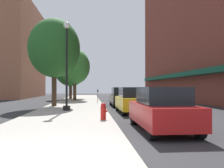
# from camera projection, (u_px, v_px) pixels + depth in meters

# --- Properties ---
(ground_plane) EXTENTS (90.00, 90.00, 0.00)m
(ground_plane) POSITION_uv_depth(u_px,v_px,m) (119.00, 105.00, 23.17)
(ground_plane) COLOR #2D2D30
(sidewalk_slab) EXTENTS (4.80, 50.00, 0.12)m
(sidewalk_slab) POSITION_uv_depth(u_px,v_px,m) (77.00, 104.00, 23.82)
(sidewalk_slab) COLOR #A8A399
(sidewalk_slab) RESTS_ON ground
(building_right_brick) EXTENTS (6.80, 40.00, 20.28)m
(building_right_brick) POSITION_uv_depth(u_px,v_px,m) (209.00, 15.00, 28.25)
(building_right_brick) COLOR brown
(building_right_brick) RESTS_ON ground
(building_far_background) EXTENTS (6.80, 18.00, 15.38)m
(building_far_background) POSITION_uv_depth(u_px,v_px,m) (18.00, 52.00, 40.90)
(building_far_background) COLOR #9E6047
(building_far_background) RESTS_ON ground
(lamppost) EXTENTS (0.48, 0.48, 5.90)m
(lamppost) POSITION_uv_depth(u_px,v_px,m) (67.00, 64.00, 16.14)
(lamppost) COLOR black
(lamppost) RESTS_ON sidewalk_slab
(fire_hydrant) EXTENTS (0.33, 0.26, 0.79)m
(fire_hydrant) POSITION_uv_depth(u_px,v_px,m) (103.00, 111.00, 11.52)
(fire_hydrant) COLOR red
(fire_hydrant) RESTS_ON sidewalk_slab
(parking_meter_near) EXTENTS (0.14, 0.09, 1.31)m
(parking_meter_near) POSITION_uv_depth(u_px,v_px,m) (98.00, 94.00, 25.65)
(parking_meter_near) COLOR slate
(parking_meter_near) RESTS_ON sidewalk_slab
(tree_near) EXTENTS (4.27, 4.27, 7.26)m
(tree_near) POSITION_uv_depth(u_px,v_px,m) (54.00, 48.00, 20.17)
(tree_near) COLOR #422D1E
(tree_near) RESTS_ON sidewalk_slab
(tree_mid) EXTENTS (4.61, 4.61, 6.99)m
(tree_mid) POSITION_uv_depth(u_px,v_px,m) (71.00, 67.00, 33.64)
(tree_mid) COLOR #422D1E
(tree_mid) RESTS_ON sidewalk_slab
(tree_far) EXTENTS (3.64, 3.64, 6.12)m
(tree_far) POSITION_uv_depth(u_px,v_px,m) (75.00, 67.00, 29.05)
(tree_far) COLOR #4C3823
(tree_far) RESTS_ON sidewalk_slab
(car_red) EXTENTS (1.80, 4.30, 1.66)m
(car_red) POSITION_uv_depth(u_px,v_px,m) (162.00, 109.00, 9.19)
(car_red) COLOR black
(car_red) RESTS_ON ground
(car_yellow) EXTENTS (1.80, 4.30, 1.66)m
(car_yellow) POSITION_uv_depth(u_px,v_px,m) (132.00, 100.00, 15.67)
(car_yellow) COLOR black
(car_yellow) RESTS_ON ground
(car_black) EXTENTS (1.80, 4.30, 1.66)m
(car_black) POSITION_uv_depth(u_px,v_px,m) (121.00, 97.00, 21.38)
(car_black) COLOR black
(car_black) RESTS_ON ground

